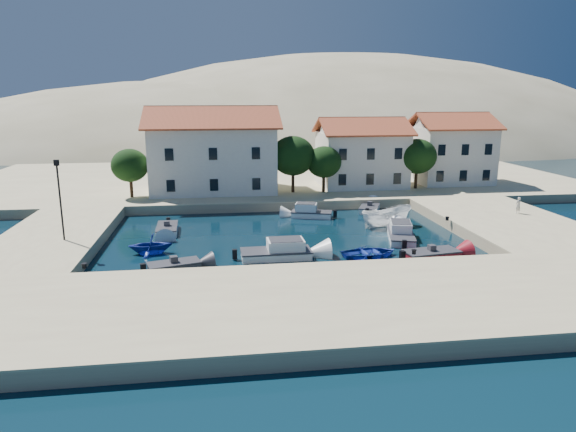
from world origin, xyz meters
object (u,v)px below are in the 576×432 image
object	(u,v)px
lamppost	(59,192)
cabin_cruiser_south	(276,252)
building_mid	(361,151)
boat_east	(386,226)
building_left	(213,148)
pedestrian	(518,205)
building_right	(450,147)
cabin_cruiser_east	(401,234)
rowboat_south	(369,256)

from	to	relation	value
lamppost	cabin_cruiser_south	distance (m)	17.06
building_mid	cabin_cruiser_south	distance (m)	28.47
building_mid	boat_east	world-z (taller)	building_mid
building_left	boat_east	size ratio (longest dim) A/B	2.79
building_left	boat_east	bearing A→B (deg)	-44.52
boat_east	pedestrian	size ratio (longest dim) A/B	3.34
building_right	pedestrian	distance (m)	18.68
building_right	cabin_cruiser_south	bearing A→B (deg)	-134.70
pedestrian	cabin_cruiser_east	bearing A→B (deg)	0.37
building_right	rowboat_south	distance (m)	32.52
building_left	boat_east	world-z (taller)	building_left
building_right	building_left	bearing A→B (deg)	-176.19
building_mid	lamppost	distance (m)	36.21
cabin_cruiser_east	boat_east	size ratio (longest dim) A/B	1.02
building_mid	boat_east	size ratio (longest dim) A/B	2.00
boat_east	pedestrian	xyz separation A→B (m)	(12.66, -0.65, 1.79)
building_right	cabin_cruiser_south	size ratio (longest dim) A/B	1.78
lamppost	cabin_cruiser_south	bearing A→B (deg)	-12.83
building_left	lamppost	bearing A→B (deg)	-119.90
building_mid	lamppost	size ratio (longest dim) A/B	1.69
building_mid	pedestrian	distance (m)	20.50
building_mid	rowboat_south	size ratio (longest dim) A/B	2.48
lamppost	boat_east	xyz separation A→B (m)	(27.37, 4.40, -4.75)
building_right	cabin_cruiser_east	world-z (taller)	building_right
cabin_cruiser_south	cabin_cruiser_east	xyz separation A→B (m)	(11.03, 3.46, 0.00)
lamppost	boat_east	size ratio (longest dim) A/B	1.18
building_mid	cabin_cruiser_south	size ratio (longest dim) A/B	1.98
building_mid	lamppost	world-z (taller)	building_mid
building_right	boat_east	distance (m)	23.23
building_mid	building_right	xyz separation A→B (m)	(12.00, 1.00, 0.25)
lamppost	cabin_cruiser_south	size ratio (longest dim) A/B	1.17
building_right	pedestrian	world-z (taller)	building_right
building_left	cabin_cruiser_east	world-z (taller)	building_left
rowboat_south	boat_east	size ratio (longest dim) A/B	0.81
building_mid	building_right	bearing A→B (deg)	4.76
boat_east	pedestrian	world-z (taller)	pedestrian
rowboat_south	building_mid	bearing A→B (deg)	-21.42
cabin_cruiser_south	pedestrian	world-z (taller)	pedestrian
cabin_cruiser_south	lamppost	bearing A→B (deg)	166.35
cabin_cruiser_south	rowboat_south	bearing A→B (deg)	-5.83
boat_east	pedestrian	distance (m)	12.80
lamppost	cabin_cruiser_south	xyz separation A→B (m)	(16.10, -3.67, -4.28)
building_left	rowboat_south	bearing A→B (deg)	-64.36
building_left	cabin_cruiser_east	distance (m)	26.12
building_right	rowboat_south	bearing A→B (deg)	-124.91
building_right	lamppost	world-z (taller)	building_right
building_right	pedestrian	size ratio (longest dim) A/B	6.01
rowboat_south	boat_east	xyz separation A→B (m)	(4.21, 8.68, 0.00)
building_mid	boat_east	xyz separation A→B (m)	(-2.13, -16.60, -5.22)
lamppost	building_left	bearing A→B (deg)	60.10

